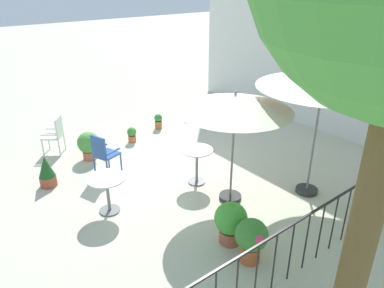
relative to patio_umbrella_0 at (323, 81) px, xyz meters
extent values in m
plane|color=beige|center=(-2.08, -1.51, -2.33)|extent=(60.00, 60.00, 0.00)
cube|color=silver|center=(-2.08, 3.21, 0.29)|extent=(9.27, 0.30, 5.25)
cube|color=black|center=(1.28, -1.51, -1.33)|extent=(0.03, 6.04, 0.03)
cylinder|color=black|center=(1.28, -3.29, -1.83)|extent=(0.02, 0.02, 1.00)
cylinder|color=black|center=(1.28, -2.94, -1.83)|extent=(0.02, 0.02, 1.00)
cylinder|color=black|center=(1.28, -2.58, -1.83)|extent=(0.02, 0.02, 1.00)
cylinder|color=black|center=(1.28, -2.22, -1.83)|extent=(0.02, 0.02, 1.00)
cylinder|color=black|center=(1.28, -1.87, -1.83)|extent=(0.02, 0.02, 1.00)
cylinder|color=black|center=(1.28, -1.51, -1.83)|extent=(0.02, 0.02, 1.00)
cylinder|color=black|center=(1.28, -1.16, -1.83)|extent=(0.02, 0.02, 1.00)
cylinder|color=black|center=(1.28, -0.80, -1.83)|extent=(0.02, 0.02, 1.00)
cylinder|color=black|center=(1.28, -0.45, -1.83)|extent=(0.02, 0.02, 1.00)
cylinder|color=black|center=(1.28, -0.09, -1.83)|extent=(0.02, 0.02, 1.00)
cylinder|color=black|center=(1.28, 0.26, -1.83)|extent=(0.02, 0.02, 1.00)
cylinder|color=brown|center=(2.18, -2.26, -0.72)|extent=(0.35, 0.35, 3.23)
cylinder|color=#2D2D2D|center=(0.00, 0.00, -2.29)|extent=(0.44, 0.44, 0.08)
cylinder|color=slate|center=(0.00, 0.00, -1.08)|extent=(0.04, 0.04, 2.50)
cone|color=beige|center=(0.00, 0.00, 0.02)|extent=(2.41, 2.41, 0.28)
sphere|color=slate|center=(0.00, 0.00, 0.20)|extent=(0.06, 0.06, 0.06)
cylinder|color=#2D2D2D|center=(-0.79, -1.41, -2.29)|extent=(0.44, 0.44, 0.08)
cylinder|color=slate|center=(-0.79, -1.41, -1.25)|extent=(0.04, 0.04, 2.16)
cone|color=beige|center=(-0.79, -1.41, -0.32)|extent=(2.10, 2.10, 0.30)
sphere|color=slate|center=(-0.79, -1.41, -0.14)|extent=(0.06, 0.06, 0.06)
cylinder|color=silver|center=(-1.70, -1.54, -1.56)|extent=(0.67, 0.67, 0.02)
cylinder|color=slate|center=(-1.70, -1.54, -1.95)|extent=(0.06, 0.06, 0.76)
cylinder|color=slate|center=(-1.70, -1.54, -2.32)|extent=(0.37, 0.37, 0.03)
cylinder|color=silver|center=(-1.89, -3.49, -1.62)|extent=(0.71, 0.71, 0.02)
cylinder|color=slate|center=(-1.89, -3.49, -1.98)|extent=(0.06, 0.06, 0.70)
cylinder|color=slate|center=(-1.89, -3.49, -2.32)|extent=(0.39, 0.39, 0.03)
cube|color=silver|center=(-5.02, -3.43, -1.88)|extent=(0.61, 0.61, 0.04)
cube|color=silver|center=(-4.89, -3.27, -1.63)|extent=(0.34, 0.29, 0.47)
cube|color=silver|center=(-5.17, -3.30, -1.76)|extent=(0.28, 0.33, 0.03)
cube|color=silver|center=(-4.87, -3.55, -1.76)|extent=(0.28, 0.33, 0.03)
cylinder|color=silver|center=(-5.30, -3.46, -2.12)|extent=(0.04, 0.04, 0.43)
cylinder|color=silver|center=(-4.99, -3.71, -2.12)|extent=(0.04, 0.04, 0.43)
cylinder|color=silver|center=(-5.05, -3.15, -2.12)|extent=(0.04, 0.04, 0.43)
cylinder|color=silver|center=(-4.74, -3.39, -2.12)|extent=(0.04, 0.04, 0.43)
cube|color=#2A4F92|center=(-3.22, -2.85, -1.86)|extent=(0.55, 0.57, 0.04)
cube|color=#2A4F92|center=(-3.16, -3.05, -1.60)|extent=(0.40, 0.17, 0.48)
cube|color=#2A4F92|center=(-3.03, -2.79, -1.74)|extent=(0.17, 0.41, 0.03)
cube|color=#2A4F92|center=(-3.41, -2.91, -1.74)|extent=(0.17, 0.41, 0.03)
cylinder|color=#2A4F92|center=(-3.10, -2.58, -2.10)|extent=(0.04, 0.04, 0.45)
cylinder|color=#2A4F92|center=(-3.48, -2.71, -2.10)|extent=(0.04, 0.04, 0.45)
cylinder|color=#2A4F92|center=(-2.97, -2.99, -2.10)|extent=(0.04, 0.04, 0.45)
cylinder|color=#2A4F92|center=(-3.34, -3.11, -2.10)|extent=(0.04, 0.04, 0.45)
cylinder|color=brown|center=(1.28, 0.11, -2.20)|extent=(0.28, 0.28, 0.27)
cylinder|color=#382819|center=(1.28, 0.11, -2.07)|extent=(0.24, 0.24, 0.02)
sphere|color=#246429|center=(1.28, 0.11, -1.89)|extent=(0.39, 0.39, 0.39)
cylinder|color=#A1573D|center=(0.15, -2.31, -2.21)|extent=(0.36, 0.36, 0.23)
cylinder|color=#382819|center=(0.15, -2.31, -2.11)|extent=(0.32, 0.32, 0.02)
sphere|color=green|center=(0.15, -2.31, -1.86)|extent=(0.55, 0.55, 0.55)
cylinder|color=#BD623A|center=(-4.39, -1.57, -2.24)|extent=(0.21, 0.21, 0.18)
cylinder|color=#382819|center=(-4.39, -1.57, -2.16)|extent=(0.18, 0.18, 0.02)
sphere|color=#3C7F38|center=(-4.39, -1.57, -2.04)|extent=(0.25, 0.25, 0.25)
cylinder|color=brown|center=(-4.82, 0.72, -2.24)|extent=(0.20, 0.20, 0.19)
cylinder|color=#382819|center=(-4.82, 0.72, -2.15)|extent=(0.18, 0.18, 0.02)
sphere|color=#569A43|center=(-4.82, 0.72, -2.03)|extent=(0.26, 0.26, 0.26)
sphere|color=#B44BB2|center=(-4.91, 0.72, -1.98)|extent=(0.06, 0.06, 0.06)
sphere|color=#B44BB2|center=(-4.89, 0.63, -1.97)|extent=(0.06, 0.06, 0.06)
cylinder|color=#994832|center=(-3.52, -4.08, -2.22)|extent=(0.34, 0.34, 0.23)
cylinder|color=#382819|center=(-3.52, -4.08, -2.11)|extent=(0.30, 0.30, 0.02)
cone|color=#1F5222|center=(-3.52, -4.08, -1.87)|extent=(0.34, 0.34, 0.46)
cylinder|color=#AF562E|center=(0.67, -2.38, -2.19)|extent=(0.31, 0.31, 0.28)
cylinder|color=#382819|center=(0.67, -2.38, -2.07)|extent=(0.28, 0.28, 0.02)
sphere|color=#397C30|center=(0.67, -2.38, -1.84)|extent=(0.51, 0.51, 0.51)
sphere|color=#DF3968|center=(0.85, -2.44, -1.76)|extent=(0.15, 0.15, 0.15)
sphere|color=#DF3968|center=(0.86, -2.39, -1.77)|extent=(0.11, 0.11, 0.11)
sphere|color=#DF3968|center=(0.74, -2.19, -1.83)|extent=(0.12, 0.12, 0.12)
cylinder|color=#C4694A|center=(-4.16, -2.87, -2.23)|extent=(0.32, 0.32, 0.21)
cylinder|color=#382819|center=(-4.16, -2.87, -2.13)|extent=(0.29, 0.29, 0.02)
sphere|color=#4B953E|center=(-4.16, -2.87, -1.90)|extent=(0.52, 0.52, 0.52)
cylinder|color=#B2643C|center=(-4.75, -0.50, -2.22)|extent=(0.20, 0.20, 0.22)
cylinder|color=#382819|center=(-4.75, -0.50, -2.12)|extent=(0.18, 0.18, 0.02)
sphere|color=#318232|center=(-4.75, -0.50, -2.01)|extent=(0.23, 0.23, 0.23)
sphere|color=#E43365|center=(-4.75, -0.42, -1.98)|extent=(0.07, 0.07, 0.07)
sphere|color=#E43365|center=(-4.69, -0.54, -1.98)|extent=(0.05, 0.05, 0.05)
sphere|color=#E43365|center=(-4.85, -0.47, -2.03)|extent=(0.04, 0.04, 0.04)
camera|label=1|loc=(3.60, -5.83, 1.73)|focal=34.30mm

